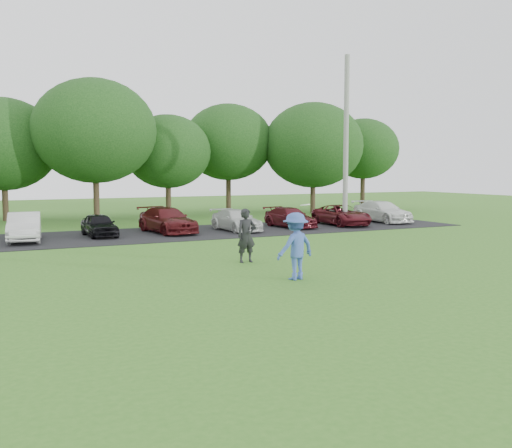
% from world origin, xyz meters
% --- Properties ---
extents(ground, '(100.00, 100.00, 0.00)m').
position_xyz_m(ground, '(0.00, 0.00, 0.00)').
color(ground, '#367120').
rests_on(ground, ground).
extents(parking_lot, '(32.00, 6.50, 0.03)m').
position_xyz_m(parking_lot, '(0.00, 13.00, 0.01)').
color(parking_lot, black).
rests_on(parking_lot, ground).
extents(utility_pole, '(0.28, 0.28, 9.44)m').
position_xyz_m(utility_pole, '(10.00, 12.53, 4.72)').
color(utility_pole, gray).
rests_on(utility_pole, ground).
extents(frisbee_player, '(1.36, 0.94, 2.21)m').
position_xyz_m(frisbee_player, '(-0.39, 0.12, 0.97)').
color(frisbee_player, '#3D5AAC').
rests_on(frisbee_player, ground).
extents(camera_bystander, '(0.68, 0.46, 1.84)m').
position_xyz_m(camera_bystander, '(-0.37, 3.49, 0.92)').
color(camera_bystander, black).
rests_on(camera_bystander, ground).
extents(parked_cars, '(28.45, 4.92, 1.25)m').
position_xyz_m(parked_cars, '(0.89, 13.00, 0.60)').
color(parked_cars, '#ADB0B5').
rests_on(parked_cars, parking_lot).
extents(tree_row, '(42.39, 9.85, 8.64)m').
position_xyz_m(tree_row, '(1.51, 22.76, 4.91)').
color(tree_row, '#38281C').
rests_on(tree_row, ground).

